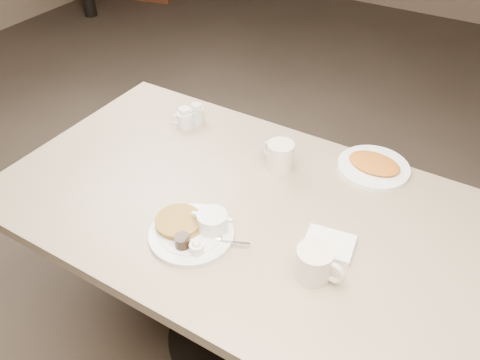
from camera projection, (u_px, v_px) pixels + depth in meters
The scene contains 8 objects.
diner_table at pixel (237, 239), 1.61m from camera, with size 1.50×0.90×0.75m.
main_plate at pixel (194, 229), 1.38m from camera, with size 0.32×0.30×0.07m.
coffee_mug_near at pixel (315, 263), 1.25m from camera, with size 0.14×0.10×0.09m.
napkin at pixel (329, 244), 1.35m from camera, with size 0.15×0.13×0.02m.
coffee_mug_far at pixel (279, 156), 1.60m from camera, with size 0.14×0.11×0.10m.
creamer_left at pixel (185, 119), 1.80m from camera, with size 0.08×0.08×0.08m.
creamer_right at pixel (197, 114), 1.82m from camera, with size 0.07×0.06×0.08m.
hash_plate at pixel (374, 166), 1.62m from camera, with size 0.26×0.26×0.04m.
Camera 1 is at (0.59, -0.95, 1.76)m, focal length 36.22 mm.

